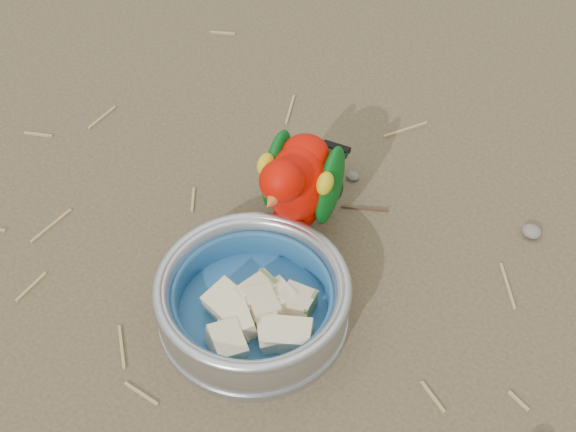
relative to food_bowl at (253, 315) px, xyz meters
The scene contains 6 objects.
ground 0.06m from the food_bowl, 95.70° to the right, with size 60.00×60.00×0.00m, color brown.
food_bowl is the anchor object (origin of this frame).
bowl_wall 0.03m from the food_bowl, ahead, with size 0.20×0.20×0.04m, color #B2B2BA, non-canonical shape.
fruit_wedges 0.02m from the food_bowl, ahead, with size 0.12×0.12×0.03m, color beige, non-canonical shape.
lory_parrot 0.14m from the food_bowl, 106.49° to the left, with size 0.09×0.18×0.14m, color #CC0A00, non-canonical shape.
ground_debris 0.05m from the food_bowl, 160.78° to the left, with size 0.90×0.80×0.01m, color tan, non-canonical shape.
Camera 1 is at (0.37, -0.34, 0.77)m, focal length 55.00 mm.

